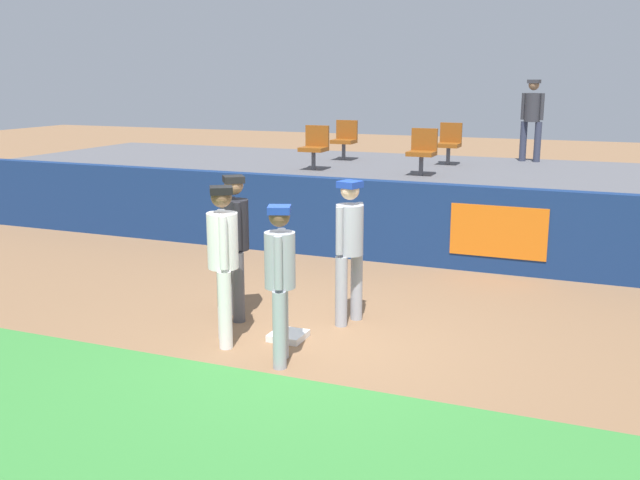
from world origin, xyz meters
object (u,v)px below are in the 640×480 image
at_px(seat_front_center, 423,149).
at_px(player_coach_visitor, 349,242).
at_px(player_runner_visitor, 280,274).
at_px(seat_back_center, 449,141).
at_px(seat_front_left, 315,145).
at_px(seat_back_left, 345,138).
at_px(first_base, 288,336).
at_px(spectator_hooded, 532,114).
at_px(player_umpire, 235,237).
at_px(player_fielder_home, 223,254).

bearing_deg(seat_front_center, player_coach_visitor, -86.45).
relative_size(player_runner_visitor, seat_back_center, 2.07).
height_order(seat_back_center, seat_front_center, same).
height_order(seat_front_left, seat_front_center, same).
bearing_deg(seat_back_left, first_base, -74.65).
bearing_deg(spectator_hooded, player_coach_visitor, 91.01).
relative_size(seat_front_left, seat_front_center, 1.00).
relative_size(player_coach_visitor, player_umpire, 0.98).
relative_size(player_runner_visitor, seat_front_left, 2.07).
relative_size(seat_front_left, seat_back_left, 1.00).
distance_m(player_coach_visitor, player_umpire, 1.45).
distance_m(player_fielder_home, seat_back_center, 7.73).
relative_size(player_coach_visitor, seat_back_left, 2.15).
relative_size(player_coach_visitor, seat_front_left, 2.15).
bearing_deg(first_base, player_runner_visitor, -71.26).
xyz_separation_m(player_runner_visitor, seat_back_left, (-2.23, 7.95, 0.76)).
bearing_deg(seat_back_left, seat_front_center, -39.70).
bearing_deg(spectator_hooded, seat_back_left, 28.17).
bearing_deg(first_base, seat_front_center, 88.17).
relative_size(seat_back_left, spectator_hooded, 0.50).
height_order(player_runner_visitor, player_coach_visitor, player_coach_visitor).
distance_m(seat_front_left, seat_front_center, 2.11).
distance_m(player_umpire, seat_front_center, 5.17).
relative_size(first_base, spectator_hooded, 0.24).
relative_size(first_base, seat_front_left, 0.48).
bearing_deg(seat_back_left, player_umpire, -81.21).
height_order(player_fielder_home, seat_front_left, seat_front_left).
relative_size(player_fielder_home, player_umpire, 1.00).
bearing_deg(seat_back_left, seat_front_left, -88.19).
height_order(first_base, player_umpire, player_umpire).
bearing_deg(seat_front_center, seat_back_left, 140.30).
bearing_deg(player_coach_visitor, seat_front_center, -160.17).
xyz_separation_m(player_umpire, seat_back_left, (-1.05, 6.79, 0.70)).
bearing_deg(first_base, player_fielder_home, -148.46).
bearing_deg(spectator_hooded, player_fielder_home, 85.53).
relative_size(player_runner_visitor, player_coach_visitor, 0.96).
bearing_deg(player_coach_visitor, seat_back_center, -162.00).
height_order(first_base, spectator_hooded, spectator_hooded).
distance_m(player_fielder_home, seat_front_center, 5.94).
height_order(player_runner_visitor, seat_back_center, seat_back_center).
bearing_deg(player_runner_visitor, player_coach_visitor, 151.16).
xyz_separation_m(player_fielder_home, seat_back_left, (-1.37, 7.65, 0.70)).
bearing_deg(spectator_hooded, seat_front_left, 49.66).
distance_m(player_umpire, spectator_hooded, 8.50).
bearing_deg(spectator_hooded, seat_front_center, 73.02).
bearing_deg(player_coach_visitor, player_runner_visitor, 7.84).
bearing_deg(player_runner_visitor, first_base, 178.35).
height_order(seat_back_center, spectator_hooded, spectator_hooded).
relative_size(player_fielder_home, seat_back_center, 2.20).
bearing_deg(player_runner_visitor, player_fielder_home, -129.98).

